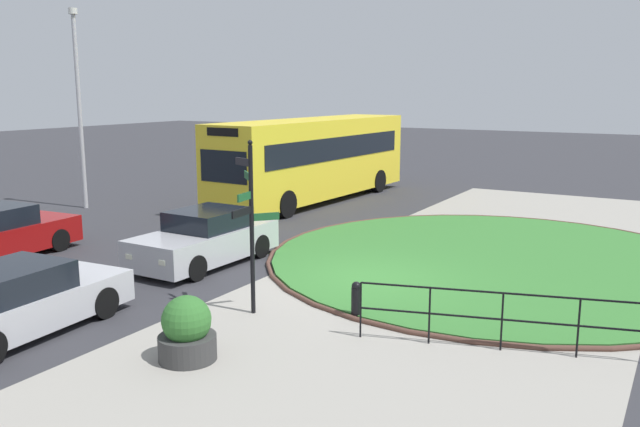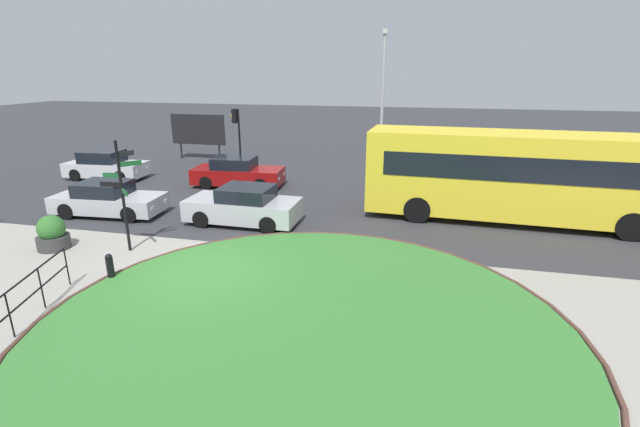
{
  "view_description": "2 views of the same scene",
  "coord_description": "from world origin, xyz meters",
  "px_view_note": "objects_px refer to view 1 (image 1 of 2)",
  "views": [
    {
      "loc": [
        -13.49,
        -6.54,
        4.54
      ],
      "look_at": [
        3.14,
        3.11,
        0.87
      ],
      "focal_mm": 36.62,
      "sensor_mm": 36.0,
      "label": 1
    },
    {
      "loc": [
        5.87,
        -10.64,
        5.59
      ],
      "look_at": [
        2.61,
        3.38,
        0.95
      ],
      "focal_mm": 25.33,
      "sensor_mm": 36.0,
      "label": 2
    }
  ],
  "objects_px": {
    "signpost_directional": "(251,216)",
    "bollard_foreground": "(356,300)",
    "car_far_lane": "(18,302)",
    "lamppost_tall": "(79,103)",
    "planter_near_signpost": "(187,332)",
    "bus_yellow": "(313,158)",
    "car_trailing": "(205,239)"
  },
  "relations": [
    {
      "from": "signpost_directional",
      "to": "car_far_lane",
      "type": "relative_size",
      "value": 0.82
    },
    {
      "from": "car_far_lane",
      "to": "car_trailing",
      "type": "xyz_separation_m",
      "value": [
        5.67,
        0.22,
        0.05
      ]
    },
    {
      "from": "signpost_directional",
      "to": "car_trailing",
      "type": "distance_m",
      "value": 4.44
    },
    {
      "from": "signpost_directional",
      "to": "planter_near_signpost",
      "type": "distance_m",
      "value": 2.94
    },
    {
      "from": "signpost_directional",
      "to": "bollard_foreground",
      "type": "bearing_deg",
      "value": -68.04
    },
    {
      "from": "car_far_lane",
      "to": "lamppost_tall",
      "type": "height_order",
      "value": "lamppost_tall"
    },
    {
      "from": "bus_yellow",
      "to": "car_trailing",
      "type": "relative_size",
      "value": 2.65
    },
    {
      "from": "car_trailing",
      "to": "signpost_directional",
      "type": "bearing_deg",
      "value": 53.89
    },
    {
      "from": "bollard_foreground",
      "to": "car_far_lane",
      "type": "height_order",
      "value": "car_far_lane"
    },
    {
      "from": "car_trailing",
      "to": "planter_near_signpost",
      "type": "bearing_deg",
      "value": 38.22
    },
    {
      "from": "bollard_foreground",
      "to": "car_trailing",
      "type": "xyz_separation_m",
      "value": [
        1.76,
        5.34,
        0.27
      ]
    },
    {
      "from": "bus_yellow",
      "to": "planter_near_signpost",
      "type": "distance_m",
      "value": 16.32
    },
    {
      "from": "bollard_foreground",
      "to": "planter_near_signpost",
      "type": "height_order",
      "value": "planter_near_signpost"
    },
    {
      "from": "car_far_lane",
      "to": "car_trailing",
      "type": "bearing_deg",
      "value": -1.65
    },
    {
      "from": "signpost_directional",
      "to": "bollard_foreground",
      "type": "height_order",
      "value": "signpost_directional"
    },
    {
      "from": "signpost_directional",
      "to": "bus_yellow",
      "type": "bearing_deg",
      "value": 25.46
    },
    {
      "from": "planter_near_signpost",
      "to": "bollard_foreground",
      "type": "bearing_deg",
      "value": -25.19
    },
    {
      "from": "bollard_foreground",
      "to": "car_trailing",
      "type": "height_order",
      "value": "car_trailing"
    },
    {
      "from": "bus_yellow",
      "to": "lamppost_tall",
      "type": "xyz_separation_m",
      "value": [
        -5.82,
        6.85,
        2.23
      ]
    },
    {
      "from": "bollard_foreground",
      "to": "signpost_directional",
      "type": "bearing_deg",
      "value": 111.96
    },
    {
      "from": "bollard_foreground",
      "to": "planter_near_signpost",
      "type": "bearing_deg",
      "value": 154.81
    },
    {
      "from": "lamppost_tall",
      "to": "car_trailing",
      "type": "bearing_deg",
      "value": -113.54
    },
    {
      "from": "lamppost_tall",
      "to": "planter_near_signpost",
      "type": "bearing_deg",
      "value": -124.61
    },
    {
      "from": "bus_yellow",
      "to": "car_far_lane",
      "type": "xyz_separation_m",
      "value": [
        -15.6,
        -2.81,
        -1.18
      ]
    },
    {
      "from": "signpost_directional",
      "to": "planter_near_signpost",
      "type": "relative_size",
      "value": 3.12
    },
    {
      "from": "bus_yellow",
      "to": "lamppost_tall",
      "type": "relative_size",
      "value": 1.5
    },
    {
      "from": "bus_yellow",
      "to": "planter_near_signpost",
      "type": "bearing_deg",
      "value": 25.66
    },
    {
      "from": "car_far_lane",
      "to": "car_trailing",
      "type": "distance_m",
      "value": 5.67
    },
    {
      "from": "car_far_lane",
      "to": "signpost_directional",
      "type": "bearing_deg",
      "value": -49.13
    },
    {
      "from": "car_far_lane",
      "to": "lamppost_tall",
      "type": "distance_m",
      "value": 14.16
    },
    {
      "from": "bus_yellow",
      "to": "car_far_lane",
      "type": "distance_m",
      "value": 15.89
    },
    {
      "from": "bus_yellow",
      "to": "planter_near_signpost",
      "type": "xyz_separation_m",
      "value": [
        -14.96,
        -6.39,
        -1.29
      ]
    }
  ]
}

